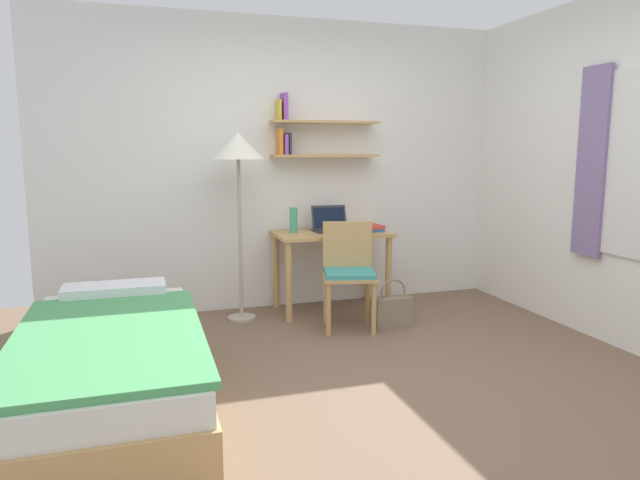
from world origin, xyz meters
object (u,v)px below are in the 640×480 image
(desk_chair, at_px, (349,269))
(handbag, at_px, (393,310))
(laptop, at_px, (331,225))
(water_bottle, at_px, (294,220))
(bed, at_px, (112,367))
(book_stack, at_px, (372,228))
(standing_lamp, at_px, (238,154))
(desk, at_px, (331,247))

(desk_chair, distance_m, handbag, 0.50)
(laptop, relative_size, water_bottle, 1.46)
(bed, distance_m, laptop, 2.48)
(water_bottle, bearing_deg, book_stack, -9.33)
(desk_chair, relative_size, standing_lamp, 0.54)
(bed, relative_size, handbag, 4.99)
(book_stack, bearing_deg, standing_lamp, 179.64)
(bed, height_order, desk, desk)
(laptop, bearing_deg, bed, -139.03)
(desk, bearing_deg, bed, -140.04)
(water_bottle, height_order, book_stack, water_bottle)
(desk_chair, xyz_separation_m, handbag, (0.35, -0.11, -0.35))
(water_bottle, bearing_deg, bed, -133.12)
(desk, bearing_deg, book_stack, -8.08)
(water_bottle, bearing_deg, desk_chair, -61.67)
(standing_lamp, relative_size, laptop, 4.81)
(standing_lamp, relative_size, water_bottle, 7.02)
(standing_lamp, xyz_separation_m, handbag, (1.16, -0.58, -1.27))
(handbag, bearing_deg, laptop, 114.10)
(laptop, distance_m, handbag, 0.99)
(bed, height_order, laptop, laptop)
(desk_chair, bearing_deg, book_stack, 49.47)
(standing_lamp, relative_size, handbag, 3.94)
(bed, bearing_deg, desk_chair, 29.38)
(handbag, bearing_deg, bed, -157.33)
(bed, bearing_deg, handbag, 22.67)
(desk, height_order, standing_lamp, standing_lamp)
(bed, height_order, handbag, bed)
(standing_lamp, bearing_deg, desk_chair, -30.04)
(book_stack, xyz_separation_m, handbag, (-0.04, -0.57, -0.61))
(book_stack, relative_size, handbag, 0.59)
(desk, xyz_separation_m, laptop, (0.02, 0.07, 0.19))
(desk_chair, bearing_deg, water_bottle, 118.33)
(laptop, bearing_deg, desk, -103.08)
(desk, height_order, laptop, laptop)
(desk_chair, xyz_separation_m, laptop, (0.04, 0.58, 0.29))
(bed, relative_size, desk, 2.00)
(desk_chair, height_order, standing_lamp, standing_lamp)
(bed, xyz_separation_m, desk, (1.81, 1.52, 0.34))
(desk, bearing_deg, water_bottle, 169.29)
(standing_lamp, height_order, water_bottle, standing_lamp)
(laptop, bearing_deg, handbag, -65.90)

